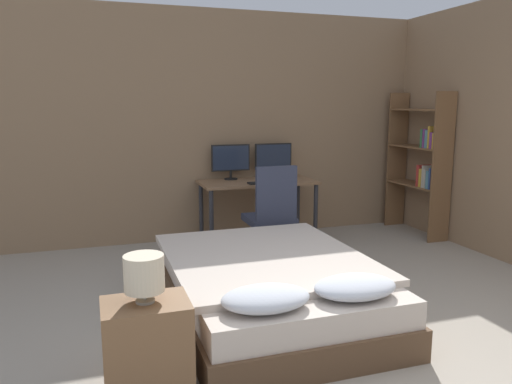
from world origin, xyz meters
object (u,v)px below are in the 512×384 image
at_px(computer_mouse, 286,181).
at_px(office_chair, 271,222).
at_px(bookshelf, 424,158).
at_px(nightstand, 147,350).
at_px(monitor_left, 231,160).
at_px(keyboard, 264,183).
at_px(desk, 258,189).
at_px(monitor_right, 273,158).
at_px(bedside_lamp, 144,274).
at_px(bed, 270,287).

bearing_deg(computer_mouse, office_chair, -126.02).
relative_size(computer_mouse, bookshelf, 0.04).
relative_size(nightstand, monitor_left, 1.20).
height_order(monitor_left, keyboard, monitor_left).
bearing_deg(monitor_left, keyboard, -57.46).
distance_m(desk, monitor_right, 0.48).
bearing_deg(computer_mouse, monitor_left, 141.72).
distance_m(keyboard, computer_mouse, 0.27).
bearing_deg(monitor_right, bookshelf, -17.99).
bearing_deg(office_chair, monitor_left, 101.24).
bearing_deg(keyboard, bookshelf, -4.12).
bearing_deg(keyboard, monitor_right, 57.46).
bearing_deg(monitor_right, bedside_lamp, -121.45).
bearing_deg(keyboard, computer_mouse, 0.00).
xyz_separation_m(bedside_lamp, monitor_left, (1.33, 3.06, 0.25)).
distance_m(nightstand, bedside_lamp, 0.44).
distance_m(bed, monitor_right, 2.52).
height_order(bed, monitor_right, monitor_right).
relative_size(bedside_lamp, monitor_right, 0.57).
height_order(nightstand, monitor_right, monitor_right).
bearing_deg(monitor_right, nightstand, -121.45).
xyz_separation_m(bed, computer_mouse, (0.85, 1.83, 0.52)).
xyz_separation_m(bed, keyboard, (0.59, 1.83, 0.51)).
height_order(monitor_right, bookshelf, bookshelf).
bearing_deg(bedside_lamp, bookshelf, 34.54).
xyz_separation_m(monitor_right, keyboard, (-0.27, -0.42, -0.23)).
height_order(desk, bookshelf, bookshelf).
distance_m(desk, monitor_left, 0.48).
distance_m(bedside_lamp, office_chair, 2.65).
xyz_separation_m(computer_mouse, bookshelf, (1.75, -0.15, 0.22)).
bearing_deg(bookshelf, monitor_left, 166.06).
distance_m(bed, office_chair, 1.44).
bearing_deg(office_chair, bed, -110.27).
height_order(nightstand, keyboard, keyboard).
bearing_deg(monitor_left, computer_mouse, -38.28).
distance_m(nightstand, keyboard, 3.12).
distance_m(desk, office_chair, 0.74).
relative_size(monitor_right, keyboard, 1.32).
distance_m(computer_mouse, office_chair, 0.70).
height_order(desk, keyboard, keyboard).
xyz_separation_m(computer_mouse, office_chair, (-0.35, -0.49, -0.35)).
bearing_deg(office_chair, computer_mouse, 53.98).
height_order(nightstand, bookshelf, bookshelf).
distance_m(bed, bedside_lamp, 1.38).
xyz_separation_m(monitor_left, bookshelf, (2.29, -0.57, -0.00)).
bearing_deg(bedside_lamp, nightstand, -90.00).
bearing_deg(bed, nightstand, -141.68).
bearing_deg(keyboard, desk, 90.00).
bearing_deg(nightstand, office_chair, 54.86).
height_order(monitor_left, bookshelf, bookshelf).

